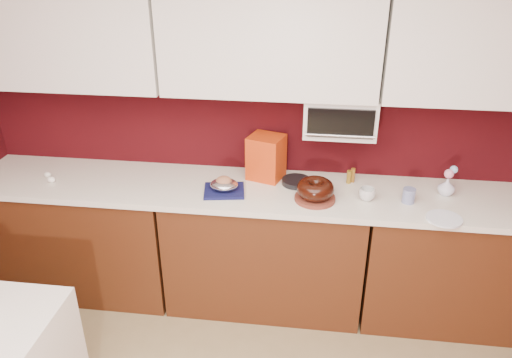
{
  "coord_description": "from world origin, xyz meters",
  "views": [
    {
      "loc": [
        0.31,
        -0.94,
        2.42
      ],
      "look_at": [
        -0.05,
        1.84,
        1.02
      ],
      "focal_mm": 35.0,
      "sensor_mm": 36.0,
      "label": 1
    }
  ],
  "objects": [
    {
      "name": "wall_back",
      "position": [
        0.0,
        2.25,
        1.25
      ],
      "size": [
        4.0,
        0.02,
        2.5
      ],
      "primitive_type": "cube",
      "color": "#39070B",
      "rests_on": "floor"
    },
    {
      "name": "base_cabinet_left",
      "position": [
        -1.33,
        1.94,
        0.43
      ],
      "size": [
        1.31,
        0.58,
        0.86
      ],
      "primitive_type": "cube",
      "color": "#4B230F",
      "rests_on": "floor"
    },
    {
      "name": "base_cabinet_center",
      "position": [
        0.0,
        1.94,
        0.43
      ],
      "size": [
        1.31,
        0.58,
        0.86
      ],
      "primitive_type": "cube",
      "color": "#4B230F",
      "rests_on": "floor"
    },
    {
      "name": "base_cabinet_right",
      "position": [
        1.33,
        1.94,
        0.43
      ],
      "size": [
        1.31,
        0.58,
        0.86
      ],
      "primitive_type": "cube",
      "color": "#4B230F",
      "rests_on": "floor"
    },
    {
      "name": "countertop",
      "position": [
        0.0,
        1.94,
        0.88
      ],
      "size": [
        4.0,
        0.62,
        0.04
      ],
      "primitive_type": "cube",
      "color": "silver",
      "rests_on": "base_cabinet_center"
    },
    {
      "name": "upper_cabinet_left",
      "position": [
        -1.33,
        2.08,
        1.85
      ],
      "size": [
        1.31,
        0.33,
        0.7
      ],
      "primitive_type": "cube",
      "color": "white",
      "rests_on": "wall_back"
    },
    {
      "name": "upper_cabinet_center",
      "position": [
        0.0,
        2.08,
        1.85
      ],
      "size": [
        1.31,
        0.33,
        0.7
      ],
      "primitive_type": "cube",
      "color": "white",
      "rests_on": "wall_back"
    },
    {
      "name": "upper_cabinet_right",
      "position": [
        1.33,
        2.08,
        1.85
      ],
      "size": [
        1.31,
        0.33,
        0.7
      ],
      "primitive_type": "cube",
      "color": "white",
      "rests_on": "wall_back"
    },
    {
      "name": "toaster_oven",
      "position": [
        0.45,
        2.1,
        1.38
      ],
      "size": [
        0.45,
        0.3,
        0.25
      ],
      "primitive_type": "cube",
      "color": "white",
      "rests_on": "upper_cabinet_center"
    },
    {
      "name": "toaster_oven_door",
      "position": [
        0.45,
        1.94,
        1.38
      ],
      "size": [
        0.4,
        0.02,
        0.18
      ],
      "primitive_type": "cube",
      "color": "black",
      "rests_on": "toaster_oven"
    },
    {
      "name": "toaster_oven_handle",
      "position": [
        0.45,
        1.93,
        1.3
      ],
      "size": [
        0.42,
        0.02,
        0.02
      ],
      "primitive_type": "cylinder",
      "rotation": [
        0.0,
        1.57,
        0.0
      ],
      "color": "silver",
      "rests_on": "toaster_oven"
    },
    {
      "name": "cake_base",
      "position": [
        0.32,
        1.83,
        0.91
      ],
      "size": [
        0.28,
        0.28,
        0.02
      ],
      "primitive_type": "cylinder",
      "rotation": [
        0.0,
        0.0,
        0.08
      ],
      "color": "brown",
      "rests_on": "countertop"
    },
    {
      "name": "bundt_cake",
      "position": [
        0.32,
        1.83,
        0.98
      ],
      "size": [
        0.29,
        0.29,
        0.09
      ],
      "primitive_type": "torus",
      "rotation": [
        0.0,
        0.0,
        0.31
      ],
      "color": "black",
      "rests_on": "cake_base"
    },
    {
      "name": "navy_towel",
      "position": [
        -0.26,
        1.86,
        0.91
      ],
      "size": [
        0.29,
        0.26,
        0.02
      ],
      "primitive_type": "cube",
      "rotation": [
        0.0,
        0.0,
        0.17
      ],
      "color": "#111443",
      "rests_on": "countertop"
    },
    {
      "name": "foil_ham_nest",
      "position": [
        -0.26,
        1.86,
        0.96
      ],
      "size": [
        0.21,
        0.19,
        0.07
      ],
      "primitive_type": "ellipsoid",
      "rotation": [
        0.0,
        0.0,
        0.23
      ],
      "color": "silver",
      "rests_on": "navy_towel"
    },
    {
      "name": "roasted_ham",
      "position": [
        -0.26,
        1.86,
        0.98
      ],
      "size": [
        0.11,
        0.09,
        0.07
      ],
      "primitive_type": "ellipsoid",
      "rotation": [
        0.0,
        0.0,
        0.04
      ],
      "color": "#A96D4D",
      "rests_on": "foil_ham_nest"
    },
    {
      "name": "pandoro_box",
      "position": [
        -0.02,
        2.12,
        1.05
      ],
      "size": [
        0.27,
        0.26,
        0.3
      ],
      "primitive_type": "cube",
      "rotation": [
        0.0,
        0.0,
        -0.3
      ],
      "color": "#AC190B",
      "rests_on": "countertop"
    },
    {
      "name": "dark_pan",
      "position": [
        0.19,
        2.04,
        0.92
      ],
      "size": [
        0.2,
        0.2,
        0.03
      ],
      "primitive_type": "cylinder",
      "rotation": [
        0.0,
        0.0,
        -0.05
      ],
      "color": "black",
      "rests_on": "countertop"
    },
    {
      "name": "coffee_mug",
      "position": [
        0.64,
        1.88,
        0.95
      ],
      "size": [
        0.12,
        0.12,
        0.1
      ],
      "primitive_type": "imported",
      "rotation": [
        0.0,
        0.0,
        0.78
      ],
      "color": "silver",
      "rests_on": "countertop"
    },
    {
      "name": "blue_jar",
      "position": [
        0.9,
        1.88,
        0.95
      ],
      "size": [
        0.1,
        0.1,
        0.09
      ],
      "primitive_type": "cylinder",
      "rotation": [
        0.0,
        0.0,
        -0.32
      ],
      "color": "navy",
      "rests_on": "countertop"
    },
    {
      "name": "flower_vase",
      "position": [
        1.15,
        2.01,
        0.96
      ],
      "size": [
        0.1,
        0.1,
        0.13
      ],
      "primitive_type": "imported",
      "rotation": [
        0.0,
        0.0,
        -0.22
      ],
      "color": "silver",
      "rests_on": "countertop"
    },
    {
      "name": "flower_pink",
      "position": [
        1.15,
        2.01,
        1.05
      ],
      "size": [
        0.06,
        0.06,
        0.06
      ],
      "primitive_type": "sphere",
      "color": "pink",
      "rests_on": "flower_vase"
    },
    {
      "name": "flower_blue",
      "position": [
        1.18,
        2.03,
        1.07
      ],
      "size": [
        0.05,
        0.05,
        0.05
      ],
      "primitive_type": "sphere",
      "color": "#92BFEA",
      "rests_on": "flower_vase"
    },
    {
      "name": "china_plate",
      "position": [
        1.08,
        1.69,
        0.91
      ],
      "size": [
        0.22,
        0.22,
        0.01
      ],
      "primitive_type": "cylinder",
      "rotation": [
        0.0,
        0.0,
        -0.08
      ],
      "color": "white",
      "rests_on": "countertop"
    },
    {
      "name": "amber_bottle",
      "position": [
        0.54,
        2.1,
        0.95
      ],
      "size": [
        0.04,
        0.04,
        0.09
      ],
      "primitive_type": "cylinder",
      "rotation": [
        0.0,
        0.0,
        -0.22
      ],
      "color": "brown",
      "rests_on": "countertop"
    },
    {
      "name": "egg_left",
      "position": [
        -1.44,
        1.85,
        0.92
      ],
      "size": [
        0.07,
        0.06,
        0.04
      ],
      "primitive_type": "ellipsoid",
      "rotation": [
        0.0,
        0.0,
        0.36
      ],
      "color": "white",
      "rests_on": "countertop"
    },
    {
      "name": "egg_right",
      "position": [
        -1.5,
        1.92,
        0.92
      ],
      "size": [
        0.05,
        0.04,
        0.04
      ],
      "primitive_type": "ellipsoid",
      "rotation": [
        0.0,
        0.0,
        -0.08
      ],
      "color": "white",
      "rests_on": "countertop"
    },
    {
      "name": "amber_bottle_tall",
      "position": [
        0.57,
        2.12,
        0.95
      ],
      "size": [
        0.03,
        0.03,
        0.1
      ],
      "primitive_type": "cylinder",
      "rotation": [
        0.0,
        0.0,
        0.11
      ],
      "color": "brown",
      "rests_on": "countertop"
    }
  ]
}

